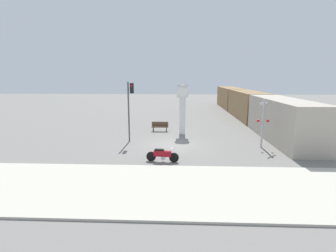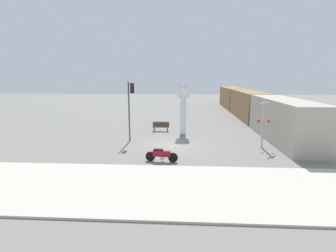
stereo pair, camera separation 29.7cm
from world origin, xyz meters
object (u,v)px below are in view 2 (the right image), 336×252
(railroad_crossing_signal, at_px, (263,121))
(bench, at_px, (161,126))
(freight_train, at_px, (249,105))
(motorcycle, at_px, (161,155))
(clock_tower, at_px, (183,101))
(traffic_light, at_px, (130,101))

(railroad_crossing_signal, distance_m, bench, 9.88)
(freight_train, height_order, railroad_crossing_signal, railroad_crossing_signal)
(motorcycle, relative_size, clock_tower, 0.44)
(railroad_crossing_signal, bearing_deg, motorcycle, -152.49)
(freight_train, distance_m, railroad_crossing_signal, 14.70)
(freight_train, distance_m, bench, 13.90)
(freight_train, height_order, bench, freight_train)
(clock_tower, bearing_deg, bench, 153.57)
(clock_tower, bearing_deg, motorcycle, -98.99)
(traffic_light, bearing_deg, railroad_crossing_signal, -7.51)
(traffic_light, relative_size, railroad_crossing_signal, 1.32)
(motorcycle, xyz_separation_m, clock_tower, (1.30, 8.19, 2.65))
(bench, bearing_deg, motorcycle, -84.73)
(clock_tower, relative_size, railroad_crossing_signal, 1.27)
(freight_train, distance_m, traffic_light, 18.28)
(freight_train, bearing_deg, motorcycle, -117.98)
(traffic_light, bearing_deg, motorcycle, -60.19)
(clock_tower, xyz_separation_m, bench, (-2.15, 1.07, -2.59))
(traffic_light, xyz_separation_m, railroad_crossing_signal, (10.13, -1.33, -1.29))
(motorcycle, bearing_deg, freight_train, 68.88)
(railroad_crossing_signal, height_order, bench, railroad_crossing_signal)
(railroad_crossing_signal, xyz_separation_m, bench, (-8.06, 5.51, -1.51))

